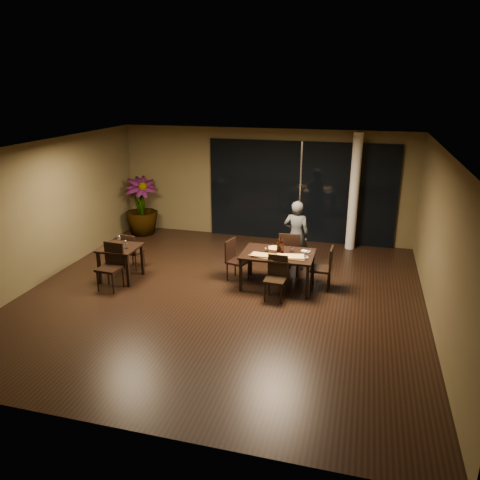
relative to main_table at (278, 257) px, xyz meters
name	(u,v)px	position (x,y,z in m)	size (l,w,h in m)	color
ground	(222,296)	(-1.00, -0.80, -0.68)	(8.00, 8.00, 0.00)	black
wall_back	(264,184)	(-1.00, 3.25, 0.82)	(8.00, 0.10, 3.00)	#4E4529
wall_front	(116,327)	(-1.00, -4.85, 0.82)	(8.00, 0.10, 3.00)	#4E4529
wall_left	(41,212)	(-5.05, -0.80, 0.82)	(0.10, 8.00, 3.00)	#4E4529
wall_right	(444,244)	(3.05, -0.80, 0.82)	(0.10, 8.00, 3.00)	#4E4529
ceiling	(219,147)	(-1.00, -0.80, 2.34)	(8.00, 8.00, 0.04)	white
window_panel	(300,192)	(0.00, 3.16, 0.67)	(5.00, 0.06, 2.70)	black
column	(354,192)	(1.40, 2.85, 0.82)	(0.24, 0.24, 3.00)	silver
main_table	(278,257)	(0.00, 0.00, 0.00)	(1.50, 1.00, 0.75)	black
side_table	(120,252)	(-3.40, -0.50, -0.05)	(0.80, 0.80, 0.75)	black
chair_main_far	(289,251)	(0.14, 0.67, -0.11)	(0.51, 0.51, 1.01)	black
chair_main_near	(276,275)	(0.08, -0.56, -0.18)	(0.43, 0.43, 0.88)	black
chair_main_left	(235,257)	(-0.98, 0.14, -0.17)	(0.51, 0.51, 0.90)	black
chair_main_right	(325,266)	(0.98, 0.13, -0.16)	(0.44, 0.44, 0.92)	black
chair_side_far	(131,250)	(-3.44, 0.08, -0.20)	(0.45, 0.45, 0.85)	black
chair_side_near	(112,263)	(-3.36, -0.97, -0.13)	(0.49, 0.49, 0.98)	black
diner	(296,235)	(0.22, 1.11, 0.14)	(0.55, 0.37, 1.62)	#313336
potted_plant	(141,206)	(-4.40, 2.57, 0.14)	(0.89, 0.89, 1.62)	#1E521B
pizza_board_left	(263,256)	(-0.26, -0.26, 0.08)	(0.59, 0.29, 0.01)	#483017
pizza_board_right	(290,257)	(0.29, -0.19, 0.08)	(0.60, 0.30, 0.01)	#4C3418
oblong_pizza_left	(263,255)	(-0.26, -0.26, 0.10)	(0.47, 0.22, 0.02)	maroon
oblong_pizza_right	(290,257)	(0.29, -0.19, 0.10)	(0.53, 0.25, 0.02)	maroon
round_pizza	(274,248)	(-0.13, 0.27, 0.08)	(0.29, 0.29, 0.01)	red
bottle_a	(278,246)	(-0.01, 0.09, 0.21)	(0.06, 0.06, 0.28)	black
bottle_b	(282,247)	(0.08, 0.01, 0.21)	(0.06, 0.06, 0.28)	black
bottle_c	(280,244)	(0.03, 0.10, 0.24)	(0.07, 0.07, 0.34)	black
tumbler_left	(267,249)	(-0.25, 0.06, 0.12)	(0.08, 0.08, 0.09)	white
tumbler_right	(291,249)	(0.26, 0.17, 0.12)	(0.08, 0.08, 0.10)	white
napkin_near	(303,257)	(0.55, -0.13, 0.08)	(0.18, 0.10, 0.01)	white
napkin_far	(306,251)	(0.55, 0.25, 0.08)	(0.18, 0.10, 0.01)	white
wine_glass_a	(119,240)	(-3.48, -0.37, 0.18)	(0.09, 0.09, 0.20)	white
wine_glass_b	(126,245)	(-3.22, -0.56, 0.17)	(0.08, 0.08, 0.18)	white
side_napkin	(117,249)	(-3.39, -0.66, 0.08)	(0.18, 0.11, 0.01)	white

